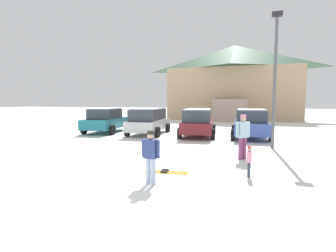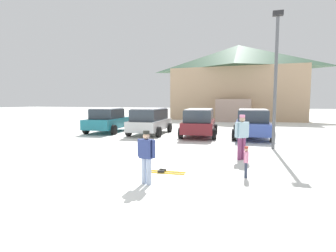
# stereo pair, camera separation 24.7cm
# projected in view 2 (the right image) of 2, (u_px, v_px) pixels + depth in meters

# --- Properties ---
(ground) EXTENTS (160.00, 160.00, 0.00)m
(ground) POSITION_uv_depth(u_px,v_px,m) (36.00, 202.00, 5.64)
(ground) COLOR white
(ski_lodge) EXTENTS (15.56, 10.11, 8.95)m
(ski_lodge) POSITION_uv_depth(u_px,v_px,m) (237.00, 82.00, 32.00)
(ski_lodge) COLOR tan
(ski_lodge) RESTS_ON ground
(parked_teal_hatchback) EXTENTS (2.47, 4.39, 1.69)m
(parked_teal_hatchback) POSITION_uv_depth(u_px,v_px,m) (108.00, 120.00, 18.32)
(parked_teal_hatchback) COLOR #1C7080
(parked_teal_hatchback) RESTS_ON ground
(parked_silver_wagon) EXTENTS (2.36, 4.54, 1.71)m
(parked_silver_wagon) POSITION_uv_depth(u_px,v_px,m) (150.00, 120.00, 17.18)
(parked_silver_wagon) COLOR silver
(parked_silver_wagon) RESTS_ON ground
(parked_maroon_van) EXTENTS (2.46, 4.56, 1.70)m
(parked_maroon_van) POSITION_uv_depth(u_px,v_px,m) (199.00, 122.00, 16.18)
(parked_maroon_van) COLOR maroon
(parked_maroon_van) RESTS_ON ground
(parked_blue_hatchback) EXTENTS (2.32, 4.56, 1.71)m
(parked_blue_hatchback) POSITION_uv_depth(u_px,v_px,m) (252.00, 124.00, 15.40)
(parked_blue_hatchback) COLOR #384FA2
(parked_blue_hatchback) RESTS_ON ground
(skier_child_in_pink_snowsuit) EXTENTS (0.13, 0.33, 0.89)m
(skier_child_in_pink_snowsuit) POSITION_uv_depth(u_px,v_px,m) (246.00, 160.00, 7.39)
(skier_child_in_pink_snowsuit) COLOR #30374C
(skier_child_in_pink_snowsuit) RESTS_ON ground
(skier_adult_in_blue_parka) EXTENTS (0.50, 0.44, 1.67)m
(skier_adult_in_blue_parka) POSITION_uv_depth(u_px,v_px,m) (242.00, 134.00, 9.63)
(skier_adult_in_blue_parka) COLOR #7C3761
(skier_adult_in_blue_parka) RESTS_ON ground
(skier_teen_in_navy_coat) EXTENTS (0.52, 0.26, 1.41)m
(skier_teen_in_navy_coat) POSITION_uv_depth(u_px,v_px,m) (146.00, 154.00, 6.76)
(skier_teen_in_navy_coat) COLOR #9EB0CE
(skier_teen_in_navy_coat) RESTS_ON ground
(pair_of_skis) EXTENTS (1.34, 0.38, 0.08)m
(pair_of_skis) POSITION_uv_depth(u_px,v_px,m) (163.00, 172.00, 7.96)
(pair_of_skis) COLOR gold
(pair_of_skis) RESTS_ON ground
(lamp_post) EXTENTS (0.44, 0.24, 6.07)m
(lamp_post) POSITION_uv_depth(u_px,v_px,m) (276.00, 73.00, 11.62)
(lamp_post) COLOR #515459
(lamp_post) RESTS_ON ground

